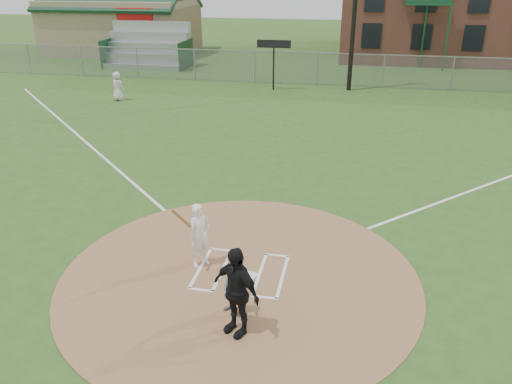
% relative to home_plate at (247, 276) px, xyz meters
% --- Properties ---
extents(ground, '(140.00, 140.00, 0.00)m').
position_rel_home_plate_xyz_m(ground, '(-0.18, 0.01, -0.03)').
color(ground, '#2C501B').
rests_on(ground, ground).
extents(dirt_circle, '(8.40, 8.40, 0.02)m').
position_rel_home_plate_xyz_m(dirt_circle, '(-0.18, 0.01, -0.02)').
color(dirt_circle, '#9C714A').
rests_on(dirt_circle, ground).
extents(home_plate, '(0.50, 0.50, 0.03)m').
position_rel_home_plate_xyz_m(home_plate, '(0.00, 0.00, 0.00)').
color(home_plate, silver).
rests_on(home_plate, dirt_circle).
extents(foul_line_third, '(17.04, 17.04, 0.01)m').
position_rel_home_plate_xyz_m(foul_line_third, '(-9.18, 9.01, -0.03)').
color(foul_line_third, white).
rests_on(foul_line_third, ground).
extents(catcher, '(0.70, 0.64, 1.18)m').
position_rel_home_plate_xyz_m(catcher, '(0.05, -1.43, 0.58)').
color(catcher, slate).
rests_on(catcher, dirt_circle).
extents(umpire, '(1.19, 0.95, 1.89)m').
position_rel_home_plate_xyz_m(umpire, '(0.20, -1.93, 0.93)').
color(umpire, black).
rests_on(umpire, dirt_circle).
extents(ondeck_player, '(0.88, 0.71, 1.57)m').
position_rel_home_plate_xyz_m(ondeck_player, '(-10.70, 15.88, 0.75)').
color(ondeck_player, silver).
rests_on(ondeck_player, ground).
extents(batters_boxes, '(2.08, 1.88, 0.01)m').
position_rel_home_plate_xyz_m(batters_boxes, '(-0.18, 0.16, -0.01)').
color(batters_boxes, white).
rests_on(batters_boxes, dirt_circle).
extents(batter_at_plate, '(0.79, 1.03, 1.78)m').
position_rel_home_plate_xyz_m(batter_at_plate, '(-1.21, 0.31, 0.79)').
color(batter_at_plate, white).
rests_on(batter_at_plate, dirt_circle).
extents(outfield_fence, '(56.08, 0.08, 2.03)m').
position_rel_home_plate_xyz_m(outfield_fence, '(-0.18, 22.01, 0.98)').
color(outfield_fence, slate).
rests_on(outfield_fence, ground).
extents(bleachers, '(6.08, 3.20, 3.20)m').
position_rel_home_plate_xyz_m(bleachers, '(-13.18, 26.21, 1.56)').
color(bleachers, '#B7BABF').
rests_on(bleachers, ground).
extents(clubhouse, '(12.20, 8.71, 6.23)m').
position_rel_home_plate_xyz_m(clubhouse, '(-18.18, 33.01, 2.36)').
color(clubhouse, gray).
rests_on(clubhouse, ground).
extents(scoreboard_sign, '(2.00, 0.10, 2.93)m').
position_rel_home_plate_xyz_m(scoreboard_sign, '(-2.68, 20.21, 2.35)').
color(scoreboard_sign, black).
rests_on(scoreboard_sign, ground).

